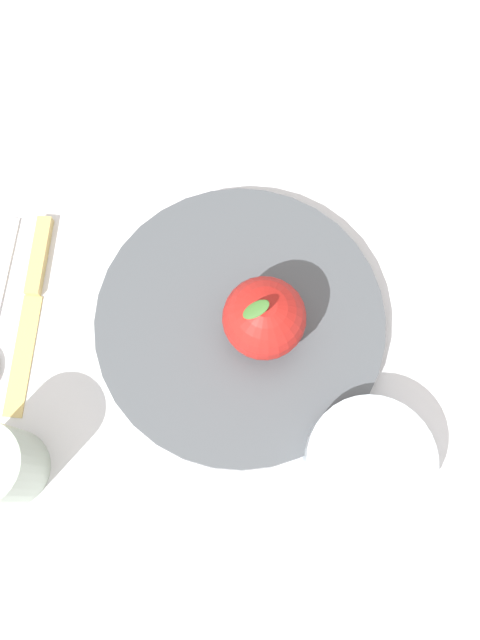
% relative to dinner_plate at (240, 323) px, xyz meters
% --- Properties ---
extents(ground_plane, '(2.40, 2.40, 0.00)m').
position_rel_dinner_plate_xyz_m(ground_plane, '(0.03, -0.04, -0.01)').
color(ground_plane, silver).
extents(dinner_plate, '(0.27, 0.27, 0.02)m').
position_rel_dinner_plate_xyz_m(dinner_plate, '(0.00, 0.00, 0.00)').
color(dinner_plate, '#4C5156').
rests_on(dinner_plate, ground_plane).
extents(apple, '(0.07, 0.07, 0.09)m').
position_rel_dinner_plate_xyz_m(apple, '(-0.01, 0.02, 0.04)').
color(apple, '#B21E19').
rests_on(apple, dinner_plate).
extents(side_bowl, '(0.11, 0.11, 0.04)m').
position_rel_dinner_plate_xyz_m(side_bowl, '(-0.02, 0.17, 0.01)').
color(side_bowl, silver).
rests_on(side_bowl, ground_plane).
extents(knife, '(0.14, 0.16, 0.01)m').
position_rel_dinner_plate_xyz_m(knife, '(0.15, -0.14, -0.01)').
color(knife, '#D8B766').
rests_on(knife, ground_plane).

